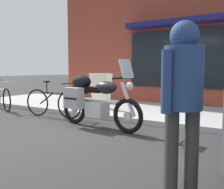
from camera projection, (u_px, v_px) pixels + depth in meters
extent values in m
plane|color=#313131|center=(79.00, 131.00, 5.03)|extent=(80.00, 80.00, 0.00)
torus|color=black|center=(128.00, 116.00, 4.84)|extent=(0.69, 0.16, 0.68)
cylinder|color=silver|center=(128.00, 116.00, 4.84)|extent=(0.17, 0.08, 0.16)
torus|color=black|center=(74.00, 109.00, 5.76)|extent=(0.69, 0.16, 0.68)
cylinder|color=silver|center=(74.00, 109.00, 5.76)|extent=(0.17, 0.08, 0.16)
cube|color=silver|center=(97.00, 109.00, 5.33)|extent=(0.47, 0.35, 0.32)
cylinder|color=silver|center=(99.00, 101.00, 5.28)|extent=(0.96, 0.16, 0.06)
ellipsoid|color=black|center=(106.00, 88.00, 5.13)|extent=(0.55, 0.33, 0.26)
cube|color=black|center=(91.00, 89.00, 5.39)|extent=(0.62, 0.30, 0.11)
cube|color=black|center=(80.00, 90.00, 5.60)|extent=(0.30, 0.25, 0.18)
cylinder|color=silver|center=(128.00, 99.00, 4.81)|extent=(0.35, 0.11, 0.67)
cylinder|color=black|center=(123.00, 78.00, 4.85)|extent=(0.10, 0.62, 0.04)
cube|color=silver|center=(126.00, 69.00, 4.78)|extent=(0.18, 0.33, 0.35)
sphere|color=#EAEACC|center=(130.00, 86.00, 4.76)|extent=(0.14, 0.14, 0.14)
cube|color=#A3A3A3|center=(74.00, 98.00, 5.40)|extent=(0.46, 0.25, 0.44)
cube|color=black|center=(70.00, 98.00, 5.31)|extent=(0.37, 0.06, 0.03)
ellipsoid|color=black|center=(82.00, 82.00, 5.55)|extent=(0.51, 0.37, 0.28)
torus|color=black|center=(69.00, 105.00, 6.27)|extent=(0.71, 0.13, 0.71)
torus|color=black|center=(37.00, 102.00, 6.70)|extent=(0.71, 0.13, 0.71)
cylinder|color=black|center=(53.00, 93.00, 6.46)|extent=(0.56, 0.10, 0.04)
cylinder|color=black|center=(46.00, 99.00, 6.56)|extent=(0.44, 0.09, 0.32)
cylinder|color=black|center=(47.00, 88.00, 6.53)|extent=(0.03, 0.03, 0.30)
ellipsoid|color=black|center=(47.00, 82.00, 6.51)|extent=(0.23, 0.13, 0.06)
cylinder|color=black|center=(67.00, 84.00, 6.24)|extent=(0.09, 0.48, 0.03)
cylinder|color=#333333|center=(171.00, 150.00, 2.54)|extent=(0.14, 0.14, 0.83)
cylinder|color=#333333|center=(192.00, 151.00, 2.53)|extent=(0.14, 0.14, 0.83)
cylinder|color=navy|center=(183.00, 78.00, 2.46)|extent=(0.50, 0.50, 0.62)
sphere|color=navy|center=(185.00, 35.00, 2.42)|extent=(0.28, 0.28, 0.28)
sphere|color=tan|center=(180.00, 36.00, 2.47)|extent=(0.17, 0.17, 0.17)
cylinder|color=navy|center=(167.00, 82.00, 2.34)|extent=(0.10, 0.10, 0.59)
cylinder|color=navy|center=(198.00, 81.00, 2.59)|extent=(0.10, 0.10, 0.59)
cube|color=silver|center=(99.00, 91.00, 7.28)|extent=(0.55, 0.20, 0.99)
cube|color=silver|center=(103.00, 90.00, 7.47)|extent=(0.55, 0.20, 0.99)
torus|color=black|center=(7.00, 100.00, 7.27)|extent=(0.67, 0.26, 0.69)
cylinder|color=silver|center=(1.00, 89.00, 7.64)|extent=(0.54, 0.21, 0.04)
cylinder|color=silver|center=(5.00, 82.00, 7.26)|extent=(0.18, 0.46, 0.03)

